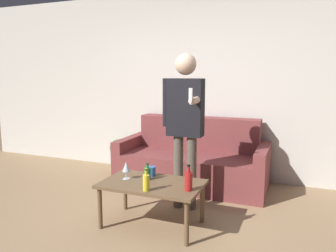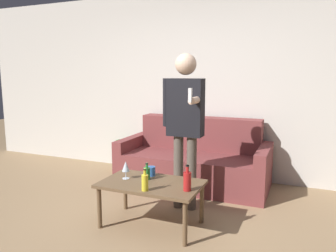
# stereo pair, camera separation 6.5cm
# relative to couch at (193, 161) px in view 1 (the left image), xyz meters

# --- Properties ---
(ground_plane) EXTENTS (16.00, 16.00, 0.00)m
(ground_plane) POSITION_rel_couch_xyz_m (-0.07, -1.79, -0.32)
(ground_plane) COLOR #997A56
(wall_back) EXTENTS (8.00, 0.06, 2.70)m
(wall_back) POSITION_rel_couch_xyz_m (-0.07, 0.48, 1.03)
(wall_back) COLOR silver
(wall_back) RESTS_ON ground_plane
(couch) EXTENTS (2.00, 0.89, 0.90)m
(couch) POSITION_rel_couch_xyz_m (0.00, 0.00, 0.00)
(couch) COLOR brown
(couch) RESTS_ON ground_plane
(coffee_table) EXTENTS (0.99, 0.60, 0.45)m
(coffee_table) POSITION_rel_couch_xyz_m (0.00, -1.37, 0.08)
(coffee_table) COLOR brown
(coffee_table) RESTS_ON ground_plane
(bottle_orange) EXTENTS (0.06, 0.06, 0.17)m
(bottle_orange) POSITION_rel_couch_xyz_m (-0.08, -1.30, 0.20)
(bottle_orange) COLOR #23752D
(bottle_orange) RESTS_ON coffee_table
(bottle_green) EXTENTS (0.06, 0.06, 0.21)m
(bottle_green) POSITION_rel_couch_xyz_m (0.05, -1.60, 0.21)
(bottle_green) COLOR yellow
(bottle_green) RESTS_ON coffee_table
(bottle_dark) EXTENTS (0.07, 0.07, 0.24)m
(bottle_dark) POSITION_rel_couch_xyz_m (0.41, -1.45, 0.22)
(bottle_dark) COLOR #B21E1E
(bottle_dark) RESTS_ON coffee_table
(wine_glass_near) EXTENTS (0.08, 0.08, 0.18)m
(wine_glass_near) POSITION_rel_couch_xyz_m (-0.29, -1.36, 0.25)
(wine_glass_near) COLOR silver
(wine_glass_near) RESTS_ON coffee_table
(cup_on_table) EXTENTS (0.09, 0.09, 0.10)m
(cup_on_table) POSITION_rel_couch_xyz_m (-0.09, -1.17, 0.18)
(cup_on_table) COLOR #3366B2
(cup_on_table) RESTS_ON coffee_table
(person_standing_front) EXTENTS (0.46, 0.43, 1.73)m
(person_standing_front) POSITION_rel_couch_xyz_m (0.16, -0.83, 0.72)
(person_standing_front) COLOR brown
(person_standing_front) RESTS_ON ground_plane
(potted_plant) EXTENTS (0.27, 0.27, 0.49)m
(potted_plant) POSITION_rel_couch_xyz_m (-1.29, 0.19, -0.03)
(potted_plant) COLOR #936042
(potted_plant) RESTS_ON ground_plane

